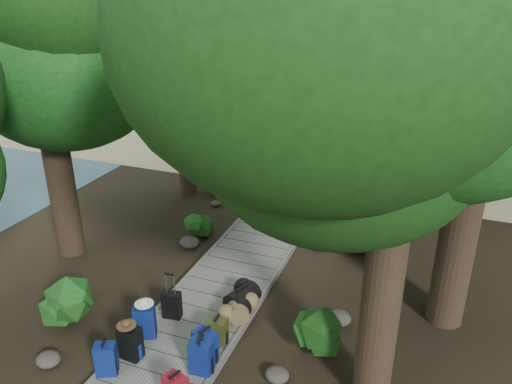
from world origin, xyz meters
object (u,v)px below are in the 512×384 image
at_px(backpack_left_b, 130,341).
at_px(duffel_right_khaki, 238,308).
at_px(backpack_left_c, 145,320).
at_px(backpack_right_d, 217,329).
at_px(backpack_right_b, 201,355).
at_px(duffel_right_black, 242,298).
at_px(suitcase_on_boardwalk, 172,305).
at_px(kayak, 271,135).
at_px(backpack_right_c, 205,345).
at_px(sun_lounger, 414,153).
at_px(backpack_left_a, 106,358).
at_px(lone_suitcase_on_sand, 330,155).

xyz_separation_m(backpack_left_b, duffel_right_khaki, (1.38, 1.81, -0.15)).
xyz_separation_m(backpack_left_c, backpack_right_d, (1.38, 0.35, -0.09)).
height_order(backpack_right_b, duffel_right_black, backpack_right_b).
relative_size(backpack_right_b, suitcase_on_boardwalk, 1.23).
bearing_deg(backpack_left_c, backpack_right_d, -11.56).
bearing_deg(duffel_right_black, kayak, 125.11).
relative_size(backpack_right_c, duffel_right_khaki, 1.12).
distance_m(backpack_right_b, duffel_right_khaki, 1.68).
relative_size(backpack_left_b, suitcase_on_boardwalk, 1.22).
distance_m(backpack_left_b, suitcase_on_boardwalk, 1.32).
relative_size(backpack_right_b, backpack_right_d, 1.28).
bearing_deg(backpack_right_d, sun_lounger, 74.29).
relative_size(backpack_left_a, backpack_right_c, 0.96).
bearing_deg(lone_suitcase_on_sand, backpack_right_b, -95.31).
distance_m(backpack_left_c, duffel_right_black, 2.09).
xyz_separation_m(backpack_left_a, backpack_left_c, (0.09, 1.11, 0.03)).
distance_m(lone_suitcase_on_sand, kayak, 3.93).
bearing_deg(suitcase_on_boardwalk, backpack_right_b, -50.60).
height_order(duffel_right_khaki, duffel_right_black, duffel_right_black).
height_order(backpack_right_c, duffel_right_black, backpack_right_c).
bearing_deg(sun_lounger, duffel_right_khaki, -125.92).
bearing_deg(backpack_right_c, backpack_left_b, -142.94).
bearing_deg(sun_lounger, backpack_left_a, -129.96).
bearing_deg(backpack_left_a, backpack_right_c, 6.77).
xyz_separation_m(suitcase_on_boardwalk, kayak, (-2.31, 12.66, -0.25)).
xyz_separation_m(backpack_right_c, duffel_right_khaki, (0.05, 1.41, -0.14)).
xyz_separation_m(backpack_right_b, kayak, (-3.59, 13.84, -0.31)).
distance_m(backpack_left_b, backpack_right_c, 1.39).
bearing_deg(kayak, backpack_right_d, -83.50).
distance_m(backpack_right_b, backpack_right_c, 0.27).
height_order(duffel_right_khaki, suitcase_on_boardwalk, suitcase_on_boardwalk).
xyz_separation_m(backpack_left_b, backpack_right_b, (1.38, 0.14, 0.00)).
height_order(backpack_left_c, kayak, backpack_left_c).
bearing_deg(sun_lounger, backpack_left_b, -129.86).
bearing_deg(backpack_left_a, lone_suitcase_on_sand, 60.50).
bearing_deg(backpack_right_b, lone_suitcase_on_sand, 87.77).
bearing_deg(backpack_right_d, suitcase_on_boardwalk, 159.95).
bearing_deg(backpack_left_b, suitcase_on_boardwalk, 89.19).
height_order(backpack_left_b, backpack_right_d, backpack_left_b).
bearing_deg(backpack_left_a, backpack_right_d, 20.44).
height_order(backpack_left_c, duffel_right_black, backpack_left_c).
xyz_separation_m(backpack_right_d, sun_lounger, (2.63, 12.16, -0.05)).
bearing_deg(lone_suitcase_on_sand, backpack_left_b, -102.10).
xyz_separation_m(backpack_right_c, lone_suitcase_on_sand, (-0.36, 11.26, -0.09)).
distance_m(backpack_right_c, lone_suitcase_on_sand, 11.27).
height_order(backpack_left_b, backpack_right_b, backpack_right_b).
bearing_deg(backpack_right_c, backpack_left_a, -128.80).
height_order(backpack_right_d, duffel_right_khaki, backpack_right_d).
distance_m(backpack_left_a, backpack_left_c, 1.11).
bearing_deg(backpack_left_c, suitcase_on_boardwalk, 49.54).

